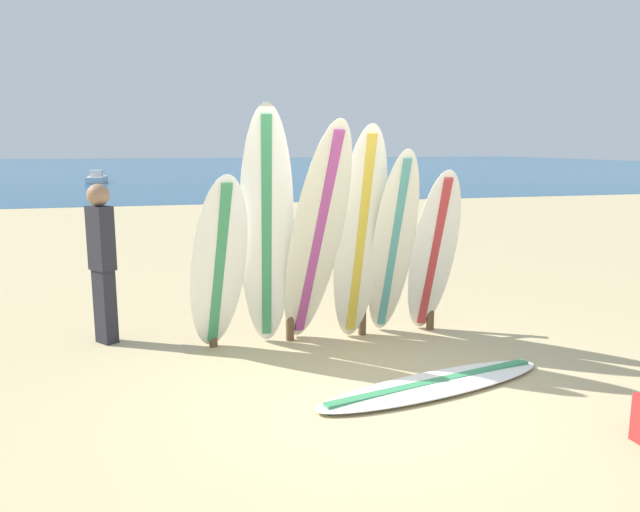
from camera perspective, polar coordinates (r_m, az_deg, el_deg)
ground_plane at (r=5.46m, az=4.72°, el=-12.97°), size 120.00×120.00×0.00m
ocean_water at (r=62.79m, az=-13.03°, el=8.09°), size 120.00×80.00×0.01m
surfboard_rack at (r=6.84m, az=0.63°, el=-1.98°), size 2.64×0.09×1.14m
surfboard_leaning_far_left at (r=6.25m, az=-9.42°, el=-0.95°), size 0.72×0.93×1.90m
surfboard_leaning_left at (r=6.24m, az=-5.00°, el=2.17°), size 0.66×0.98×2.55m
surfboard_leaning_center_left at (r=6.30m, az=-0.34°, el=1.63°), size 0.78×1.23×2.41m
surfboard_leaning_center at (r=6.53m, az=3.73°, el=1.76°), size 0.59×0.73×2.37m
surfboard_leaning_center_right at (r=6.66m, az=6.77°, el=0.83°), size 0.55×1.03×2.13m
surfboard_leaning_right at (r=6.86m, az=10.47°, el=0.12°), size 0.60×0.97×1.93m
surfboard_lying_on_sand at (r=5.71m, az=10.57°, el=-11.66°), size 2.48×1.10×0.08m
beachgoer_standing at (r=7.03m, az=-19.60°, el=-0.07°), size 0.31×0.33×1.75m
small_boat_offshore at (r=37.54m, az=-20.05°, el=6.80°), size 1.06×2.12×0.71m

